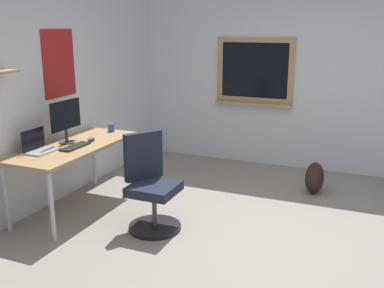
{
  "coord_description": "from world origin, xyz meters",
  "views": [
    {
      "loc": [
        -3.69,
        -0.88,
        1.96
      ],
      "look_at": [
        0.09,
        0.71,
        0.85
      ],
      "focal_mm": 41.18,
      "sensor_mm": 36.0,
      "label": 1
    }
  ],
  "objects_px": {
    "laptop": "(38,146)",
    "keyboard": "(75,147)",
    "coffee_mug": "(111,128)",
    "backpack": "(315,178)",
    "monitor_primary": "(66,118)",
    "computer_mouse": "(91,140)",
    "desk": "(74,151)",
    "office_chair": "(151,188)"
  },
  "relations": [
    {
      "from": "coffee_mug",
      "to": "computer_mouse",
      "type": "bearing_deg",
      "value": -174.05
    },
    {
      "from": "monitor_primary",
      "to": "computer_mouse",
      "type": "height_order",
      "value": "monitor_primary"
    },
    {
      "from": "desk",
      "to": "laptop",
      "type": "distance_m",
      "value": 0.4
    },
    {
      "from": "office_chair",
      "to": "coffee_mug",
      "type": "height_order",
      "value": "office_chair"
    },
    {
      "from": "desk",
      "to": "monitor_primary",
      "type": "relative_size",
      "value": 3.37
    },
    {
      "from": "laptop",
      "to": "computer_mouse",
      "type": "relative_size",
      "value": 2.98
    },
    {
      "from": "laptop",
      "to": "coffee_mug",
      "type": "relative_size",
      "value": 3.37
    },
    {
      "from": "monitor_primary",
      "to": "computer_mouse",
      "type": "distance_m",
      "value": 0.36
    },
    {
      "from": "coffee_mug",
      "to": "backpack",
      "type": "relative_size",
      "value": 0.24
    },
    {
      "from": "office_chair",
      "to": "laptop",
      "type": "xyz_separation_m",
      "value": [
        -0.26,
        1.12,
        0.38
      ]
    },
    {
      "from": "office_chair",
      "to": "computer_mouse",
      "type": "distance_m",
      "value": 0.99
    },
    {
      "from": "laptop",
      "to": "monitor_primary",
      "type": "distance_m",
      "value": 0.45
    },
    {
      "from": "keyboard",
      "to": "coffee_mug",
      "type": "bearing_deg",
      "value": 3.77
    },
    {
      "from": "office_chair",
      "to": "monitor_primary",
      "type": "xyz_separation_m",
      "value": [
        0.13,
        1.08,
        0.59
      ]
    },
    {
      "from": "desk",
      "to": "office_chair",
      "type": "distance_m",
      "value": 1.0
    },
    {
      "from": "laptop",
      "to": "computer_mouse",
      "type": "distance_m",
      "value": 0.6
    },
    {
      "from": "keyboard",
      "to": "computer_mouse",
      "type": "xyz_separation_m",
      "value": [
        0.28,
        0.0,
        0.01
      ]
    },
    {
      "from": "office_chair",
      "to": "backpack",
      "type": "bearing_deg",
      "value": -40.88
    },
    {
      "from": "computer_mouse",
      "to": "desk",
      "type": "bearing_deg",
      "value": 157.59
    },
    {
      "from": "laptop",
      "to": "computer_mouse",
      "type": "bearing_deg",
      "value": -23.39
    },
    {
      "from": "desk",
      "to": "keyboard",
      "type": "relative_size",
      "value": 4.22
    },
    {
      "from": "monitor_primary",
      "to": "coffee_mug",
      "type": "bearing_deg",
      "value": -12.4
    },
    {
      "from": "desk",
      "to": "keyboard",
      "type": "xyz_separation_m",
      "value": [
        -0.08,
        -0.08,
        0.08
      ]
    },
    {
      "from": "desk",
      "to": "office_chair",
      "type": "height_order",
      "value": "office_chair"
    },
    {
      "from": "laptop",
      "to": "keyboard",
      "type": "relative_size",
      "value": 0.84
    },
    {
      "from": "office_chair",
      "to": "monitor_primary",
      "type": "height_order",
      "value": "monitor_primary"
    },
    {
      "from": "office_chair",
      "to": "keyboard",
      "type": "bearing_deg",
      "value": 89.28
    },
    {
      "from": "coffee_mug",
      "to": "desk",
      "type": "bearing_deg",
      "value": 177.21
    },
    {
      "from": "keyboard",
      "to": "computer_mouse",
      "type": "distance_m",
      "value": 0.28
    },
    {
      "from": "desk",
      "to": "coffee_mug",
      "type": "height_order",
      "value": "coffee_mug"
    },
    {
      "from": "monitor_primary",
      "to": "computer_mouse",
      "type": "xyz_separation_m",
      "value": [
        0.16,
        -0.19,
        -0.25
      ]
    },
    {
      "from": "backpack",
      "to": "monitor_primary",
      "type": "bearing_deg",
      "value": 120.74
    },
    {
      "from": "desk",
      "to": "backpack",
      "type": "height_order",
      "value": "desk"
    },
    {
      "from": "laptop",
      "to": "backpack",
      "type": "bearing_deg",
      "value": -53.51
    },
    {
      "from": "coffee_mug",
      "to": "office_chair",
      "type": "bearing_deg",
      "value": -129.49
    },
    {
      "from": "desk",
      "to": "backpack",
      "type": "bearing_deg",
      "value": -57.43
    },
    {
      "from": "office_chair",
      "to": "laptop",
      "type": "distance_m",
      "value": 1.21
    },
    {
      "from": "office_chair",
      "to": "computer_mouse",
      "type": "bearing_deg",
      "value": 71.79
    },
    {
      "from": "coffee_mug",
      "to": "backpack",
      "type": "height_order",
      "value": "coffee_mug"
    },
    {
      "from": "desk",
      "to": "backpack",
      "type": "xyz_separation_m",
      "value": [
        1.49,
        -2.34,
        -0.47
      ]
    },
    {
      "from": "desk",
      "to": "laptop",
      "type": "bearing_deg",
      "value": 156.05
    },
    {
      "from": "office_chair",
      "to": "laptop",
      "type": "relative_size",
      "value": 3.06
    }
  ]
}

